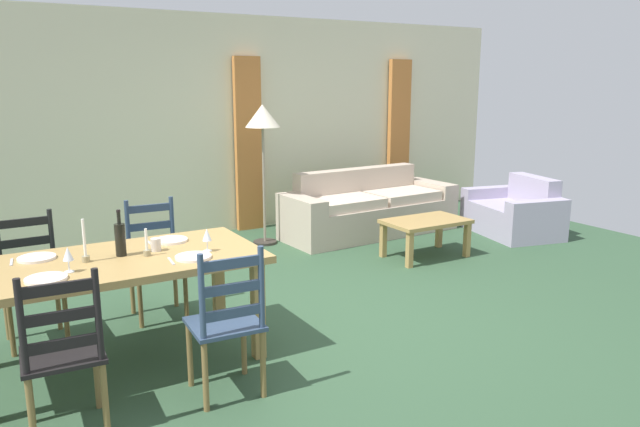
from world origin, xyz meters
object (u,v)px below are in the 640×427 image
Objects in this scene: armchair_upholstered at (517,214)px; dining_table at (116,271)px; wine_glass_near_left at (68,255)px; couch at (367,210)px; dining_chair_near_left at (63,354)px; dining_chair_far_right at (155,259)px; dining_chair_far_left at (31,279)px; dining_chair_near_right at (227,322)px; wine_glass_near_right at (207,236)px; coffee_table at (426,225)px; standing_lamp at (263,124)px; wine_bottle at (120,239)px; coffee_cup_primary at (156,245)px.

dining_table is at bearing -166.86° from armchair_upholstered.
wine_glass_near_left reaches higher than couch.
dining_chair_far_right is at bearing 58.85° from dining_chair_near_left.
wine_glass_near_left is at bearing -79.95° from dining_chair_far_left.
dining_chair_near_left is 0.70m from wine_glass_near_left.
dining_chair_near_right is 5.96× the size of wine_glass_near_right.
dining_chair_far_right is at bearing 2.75° from dining_chair_far_left.
armchair_upholstered is (5.62, 0.48, -0.23)m from dining_chair_far_left.
wine_glass_near_left is 4.54m from couch.
dining_chair_far_left reaches higher than coffee_table.
dining_chair_far_right is (0.91, 1.50, 0.00)m from dining_chair_near_left.
standing_lamp is at bearing 45.30° from wine_glass_near_left.
dining_chair_far_left is at bearing 127.25° from wine_bottle.
wine_bottle is at bearing -148.55° from couch.
dining_chair_far_left is 0.41× the size of couch.
wine_glass_near_right is (1.03, 0.59, 0.38)m from dining_chair_near_left.
dining_chair_near_right is (0.92, -0.04, 0.00)m from dining_chair_near_left.
dining_chair_near_left is 10.67× the size of coffee_cup_primary.
coffee_table is (3.78, 1.13, -0.51)m from wine_glass_near_left.
dining_chair_far_left is (-0.02, 1.46, 0.00)m from dining_chair_near_left.
dining_chair_far_right is 1.00m from wine_glass_near_right.
coffee_cup_primary reaches higher than couch.
dining_chair_near_left is at bearing -150.27° from wine_glass_near_right.
wine_glass_near_right is at bearing -13.22° from dining_table.
coffee_cup_primary is 3.07m from standing_lamp.
dining_chair_near_right and dining_chair_far_right have the same top height.
wine_glass_near_right reaches higher than coffee_cup_primary.
couch is at bearing 31.69° from dining_table.
dining_chair_far_right is 5.96× the size of wine_glass_near_right.
armchair_upholstered is at bearing 7.96° from coffee_table.
standing_lamp is at bearing 172.19° from couch.
dining_chair_near_right is 0.75m from wine_glass_near_right.
dining_chair_near_left is at bearing -130.41° from standing_lamp.
coffee_cup_primary is (0.29, 0.05, 0.13)m from dining_table.
dining_chair_far_right is at bearing -176.28° from coffee_table.
dining_chair_near_right is 3.47m from coffee_table.
dining_chair_far_left is 5.65m from armchair_upholstered.
wine_glass_near_left is 3.60m from standing_lamp.
wine_glass_near_left is at bearing -163.43° from coffee_table.
couch is (4.00, 1.46, -0.19)m from dining_chair_far_left.
coffee_cup_primary is (0.23, -0.00, -0.07)m from wine_bottle.
coffee_table is 2.17m from standing_lamp.
dining_chair_near_right is at bearing -77.20° from coffee_cup_primary.
armchair_upholstered is (4.87, 1.16, -0.55)m from coffee_cup_primary.
dining_chair_far_left is at bearing 121.97° from dining_chair_near_right.
couch is (3.49, 2.13, -0.58)m from wine_bottle.
standing_lamp is (2.64, 3.10, 0.93)m from dining_chair_near_left.
dining_chair_near_left reaches higher than coffee_table.
couch is 1.89m from armchair_upholstered.
dining_table is 1.16× the size of standing_lamp.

